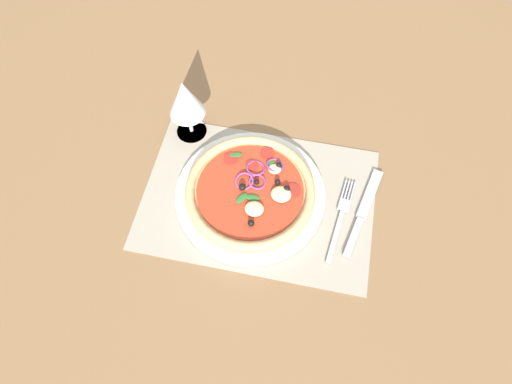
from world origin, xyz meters
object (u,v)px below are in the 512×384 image
knife (363,211)px  wine_glass (185,100)px  plate (251,193)px  fork (341,216)px  pizza (251,189)px

knife → wine_glass: 40.48cm
plate → fork: bearing=-3.7°
knife → wine_glass: wine_glass is taller
plate → wine_glass: wine_glass is taller
fork → knife: size_ratio=0.91×
pizza → plate: bearing=-156.2°
fork → knife: bearing=-57.3°
fork → knife: knife is taller
pizza → wine_glass: bearing=141.0°
plate → fork: plate is taller
plate → knife: size_ratio=1.47×
pizza → fork: bearing=-3.9°
fork → wine_glass: wine_glass is taller
plate → knife: plate is taller
pizza → wine_glass: wine_glass is taller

